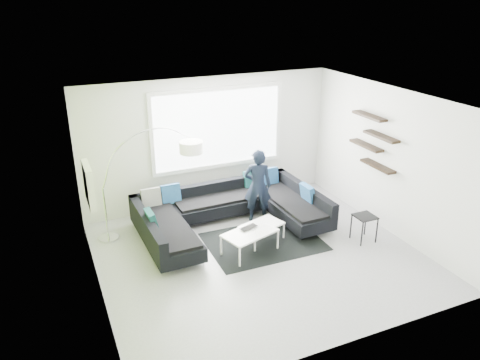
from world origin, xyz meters
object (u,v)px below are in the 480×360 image
(sectional_sofa, at_px, (231,214))
(person, at_px, (258,186))
(arc_lamp, at_px, (103,189))
(side_table, at_px, (364,228))
(coffee_table, at_px, (256,237))
(laptop, at_px, (250,229))

(sectional_sofa, distance_m, person, 0.80)
(arc_lamp, distance_m, side_table, 4.92)
(coffee_table, height_order, person, person)
(coffee_table, bearing_deg, side_table, -34.75)
(coffee_table, relative_size, person, 0.81)
(coffee_table, bearing_deg, arc_lamp, 133.40)
(sectional_sofa, xyz_separation_m, coffee_table, (0.16, -0.79, -0.13))
(person, relative_size, laptop, 3.83)
(sectional_sofa, height_order, person, person)
(side_table, bearing_deg, sectional_sofa, 146.60)
(side_table, relative_size, person, 0.34)
(coffee_table, relative_size, laptop, 3.12)
(arc_lamp, height_order, side_table, arc_lamp)
(arc_lamp, xyz_separation_m, person, (2.95, -0.42, -0.28))
(person, bearing_deg, sectional_sofa, 37.89)
(coffee_table, distance_m, arc_lamp, 2.95)
(person, xyz_separation_m, laptop, (-0.62, -1.01, -0.34))
(sectional_sofa, bearing_deg, arc_lamp, 163.99)
(arc_lamp, bearing_deg, side_table, -18.88)
(sectional_sofa, height_order, laptop, sectional_sofa)
(sectional_sofa, bearing_deg, laptop, -89.81)
(coffee_table, relative_size, arc_lamp, 0.60)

